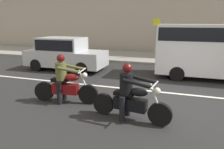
{
  "coord_description": "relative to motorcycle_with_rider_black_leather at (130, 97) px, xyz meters",
  "views": [
    {
      "loc": [
        -0.12,
        -6.54,
        2.53
      ],
      "look_at": [
        -2.15,
        -0.32,
        0.85
      ],
      "focal_mm": 33.08,
      "sensor_mm": 36.0,
      "label": 1
    }
  ],
  "objects": [
    {
      "name": "ground_plane",
      "position": [
        1.25,
        1.59,
        -0.63
      ],
      "size": [
        80.0,
        80.0,
        0.0
      ],
      "primitive_type": "plane",
      "color": "#252525"
    },
    {
      "name": "sidewalk_slab",
      "position": [
        1.25,
        9.59,
        -0.56
      ],
      "size": [
        40.0,
        4.4,
        0.14
      ],
      "primitive_type": "cube",
      "color": "gray",
      "rests_on": "ground_plane"
    },
    {
      "name": "lane_marking_stripe",
      "position": [
        1.33,
        2.49,
        -0.62
      ],
      "size": [
        18.0,
        0.14,
        0.01
      ],
      "primitive_type": "cube",
      "color": "silver",
      "rests_on": "ground_plane"
    },
    {
      "name": "motorcycle_with_rider_black_leather",
      "position": [
        0.0,
        0.0,
        0.0
      ],
      "size": [
        2.19,
        0.73,
        1.52
      ],
      "color": "black",
      "rests_on": "ground_plane"
    },
    {
      "name": "motorcycle_with_rider_olive",
      "position": [
        -2.25,
        0.55,
        0.02
      ],
      "size": [
        2.13,
        0.73,
        1.57
      ],
      "color": "black",
      "rests_on": "ground_plane"
    },
    {
      "name": "parked_sedan_silver",
      "position": [
        -4.71,
        4.7,
        0.25
      ],
      "size": [
        4.25,
        1.82,
        1.72
      ],
      "color": "#B2B5BA",
      "rests_on": "ground_plane"
    },
    {
      "name": "parked_van_white",
      "position": [
        2.67,
        5.13,
        0.78
      ],
      "size": [
        5.04,
        1.96,
        2.42
      ],
      "color": "silver",
      "rests_on": "ground_plane"
    },
    {
      "name": "street_sign_post",
      "position": [
        -0.41,
        9.11,
        1.09
      ],
      "size": [
        0.44,
        0.08,
        2.62
      ],
      "color": "gray",
      "rests_on": "sidewalk_slab"
    }
  ]
}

